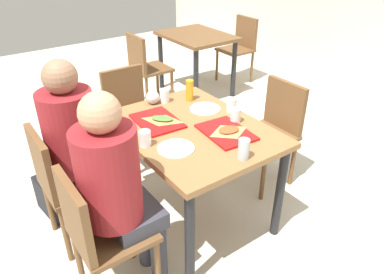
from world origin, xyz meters
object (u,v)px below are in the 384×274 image
main_table (192,140)px  person_in_red (78,140)px  tray_red_near (157,121)px  soda_can (244,149)px  person_in_brown_jacket (117,184)px  plastic_cup_d (235,115)px  pizza_slice_a (162,119)px  chair_near_left (62,180)px  chair_left_end (130,110)px  background_chair_far (240,45)px  chair_far_side (274,126)px  foil_bundle (153,97)px  pizza_slice_b (229,130)px  background_table (196,45)px  plastic_cup_a (232,105)px  paper_plate_near_edge (176,148)px  paper_plate_center (205,109)px  chair_near_right (97,231)px  handbag (54,197)px  tray_red_far (226,132)px  plastic_cup_b (145,138)px  background_chair_near (145,65)px  condiment_bottle (190,90)px

main_table → person_in_red: person_in_red is taller
tray_red_near → soda_can: soda_can is taller
tray_red_near → person_in_brown_jacket: bearing=-47.9°
plastic_cup_d → soda_can: soda_can is taller
pizza_slice_a → chair_near_left: bearing=-98.9°
chair_left_end → background_chair_far: same height
person_in_red → chair_far_side: bearing=79.4°
plastic_cup_d → foil_bundle: (-0.58, -0.30, 0.00)m
pizza_slice_b → foil_bundle: 0.70m
plastic_cup_d → background_table: size_ratio=0.11×
person_in_brown_jacket → background_chair_far: (-2.18, 2.83, -0.25)m
chair_near_left → pizza_slice_a: 0.75m
plastic_cup_a → main_table: bearing=-85.6°
paper_plate_near_edge → pizza_slice_a: 0.35m
background_chair_far → pizza_slice_a: bearing=-52.8°
chair_near_left → plastic_cup_d: 1.19m
person_in_red → plastic_cup_a: 1.06m
chair_left_end → plastic_cup_d: chair_left_end is taller
main_table → pizza_slice_a: (-0.17, -0.12, 0.13)m
paper_plate_center → plastic_cup_a: 0.19m
person_in_brown_jacket → background_table: size_ratio=1.41×
chair_near_right → soda_can: 0.91m
chair_far_side → handbag: size_ratio=2.69×
person_in_red → tray_red_far: bearing=59.5°
pizza_slice_a → plastic_cup_b: size_ratio=2.41×
pizza_slice_a → foil_bundle: (-0.30, 0.10, 0.03)m
chair_near_left → paper_plate_center: chair_near_left is taller
chair_far_side → pizza_slice_a: bearing=-100.3°
paper_plate_near_edge → foil_bundle: 0.67m
background_chair_near → background_chair_far: same height
person_in_red → paper_plate_center: 0.91m
pizza_slice_b → plastic_cup_b: size_ratio=2.15×
paper_plate_near_edge → background_table: size_ratio=0.24×
handbag → background_chair_near: background_chair_near is taller
person_in_brown_jacket → plastic_cup_d: 0.96m
pizza_slice_a → background_chair_far: background_chair_far is taller
tray_red_far → handbag: tray_red_far is taller
tray_red_near → background_chair_far: bearing=126.5°
chair_near_right → paper_plate_near_edge: size_ratio=3.91×
foil_bundle → plastic_cup_d: bearing=27.2°
person_in_brown_jacket → paper_plate_near_edge: bearing=104.3°
plastic_cup_a → condiment_bottle: condiment_bottle is taller
chair_left_end → plastic_cup_d: (1.05, 0.28, 0.30)m
chair_far_side → paper_plate_near_edge: bearing=-81.0°
tray_red_near → tray_red_far: same height
chair_far_side → background_chair_near: size_ratio=1.00×
plastic_cup_a → handbag: plastic_cup_a is taller
background_table → background_chair_near: background_chair_near is taller
main_table → chair_left_end: size_ratio=1.29×
plastic_cup_d → person_in_brown_jacket: bearing=-80.1°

